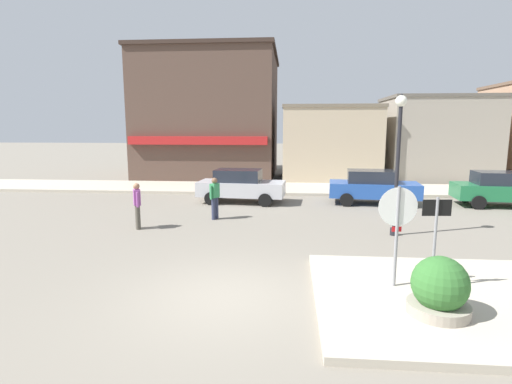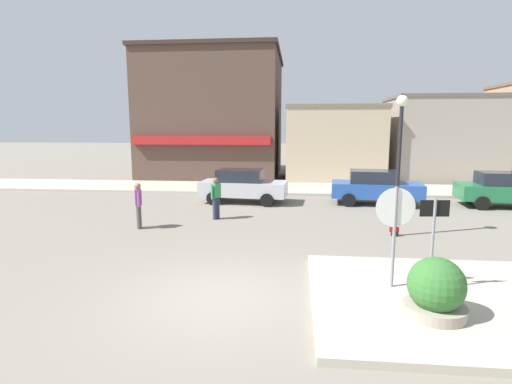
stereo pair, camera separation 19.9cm
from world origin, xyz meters
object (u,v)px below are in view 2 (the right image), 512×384
parked_car_second (376,187)px  parked_car_third (506,189)px  one_way_sign (433,235)px  planter (436,294)px  stop_sign (395,224)px  lamp_post (400,145)px  pedestrian_crossing_near (216,197)px  parked_car_nearest (243,185)px  pedestrian_crossing_far (138,204)px

parked_car_second → parked_car_third: 5.58m
parked_car_second → parked_car_third: bearing=-1.5°
one_way_sign → planter: (-0.29, -1.19, -0.77)m
stop_sign → parked_car_third: 12.33m
lamp_post → pedestrian_crossing_near: bearing=164.1°
parked_car_third → pedestrian_crossing_near: bearing=-163.9°
stop_sign → parked_car_second: stop_sign is taller
one_way_sign → parked_car_third: one_way_sign is taller
lamp_post → pedestrian_crossing_near: lamp_post is taller
planter → parked_car_nearest: size_ratio=0.30×
lamp_post → parked_car_nearest: lamp_post is taller
stop_sign → planter: 1.67m
parked_car_second → one_way_sign: bearing=-94.5°
one_way_sign → pedestrian_crossing_far: (-8.26, 4.88, -0.46)m
planter → parked_car_second: size_ratio=0.30×
parked_car_second → pedestrian_crossing_far: 10.55m
stop_sign → pedestrian_crossing_near: bearing=128.2°
lamp_post → parked_car_third: size_ratio=1.10×
stop_sign → pedestrian_crossing_near: size_ratio=1.43×
stop_sign → lamp_post: size_ratio=0.51×
one_way_sign → planter: 1.45m
lamp_post → parked_car_third: bearing=41.8°
parked_car_second → planter: bearing=-95.5°
stop_sign → lamp_post: (1.17, 4.69, 1.44)m
pedestrian_crossing_near → parked_car_nearest: bearing=81.0°
stop_sign → parked_car_second: (1.56, 10.18, -0.71)m
parked_car_nearest → lamp_post: bearing=-42.9°
one_way_sign → pedestrian_crossing_far: bearing=149.4°
parked_car_second → parked_car_third: size_ratio=1.00×
pedestrian_crossing_near → pedestrian_crossing_far: 2.94m
pedestrian_crossing_near → pedestrian_crossing_far: (-2.40, -1.69, 0.00)m
stop_sign → one_way_sign: (0.75, -0.09, -0.19)m
stop_sign → planter: bearing=-70.1°
pedestrian_crossing_near → pedestrian_crossing_far: size_ratio=1.00×
pedestrian_crossing_far → parked_car_nearest: bearing=60.5°
parked_car_nearest → pedestrian_crossing_far: pedestrian_crossing_far is taller
parked_car_second → pedestrian_crossing_near: pedestrian_crossing_near is taller
lamp_post → stop_sign: bearing=-104.0°
lamp_post → parked_car_third: 8.29m
one_way_sign → pedestrian_crossing_near: size_ratio=1.30×
pedestrian_crossing_far → parked_car_second: bearing=30.7°
one_way_sign → pedestrian_crossing_far: one_way_sign is taller
parked_car_second → stop_sign: bearing=-98.7°
one_way_sign → parked_car_third: bearing=57.7°
stop_sign → parked_car_nearest: size_ratio=0.56×
lamp_post → parked_car_nearest: bearing=137.1°
one_way_sign → lamp_post: lamp_post is taller
stop_sign → pedestrian_crossing_far: bearing=147.5°
one_way_sign → pedestrian_crossing_near: one_way_sign is taller
stop_sign → pedestrian_crossing_far: stop_sign is taller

